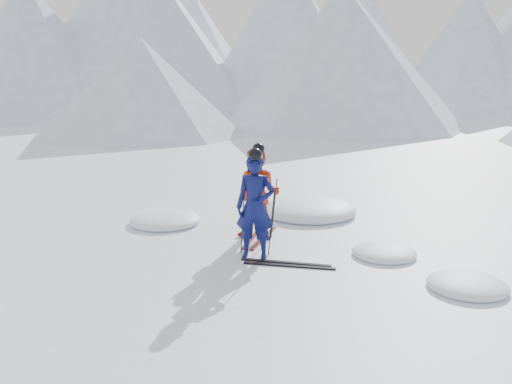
% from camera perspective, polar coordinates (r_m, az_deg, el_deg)
% --- Properties ---
extents(ground, '(160.00, 160.00, 0.00)m').
position_cam_1_polar(ground, '(10.45, 7.58, -7.04)').
color(ground, white).
rests_on(ground, ground).
extents(mountain_range, '(106.15, 62.94, 15.53)m').
position_cam_1_polar(mountain_range, '(45.33, 23.71, 15.44)').
color(mountain_range, '#B2BCD1').
rests_on(mountain_range, ground).
extents(skier_blue, '(0.77, 0.55, 2.01)m').
position_cam_1_polar(skier_blue, '(10.15, -0.09, -1.58)').
color(skier_blue, '#0C114A').
rests_on(skier_blue, ground).
extents(skier_red, '(0.97, 0.77, 1.94)m').
position_cam_1_polar(skier_red, '(11.39, 0.25, -0.22)').
color(skier_red, red).
rests_on(skier_red, ground).
extents(pole_blue_left, '(0.13, 0.09, 1.33)m').
position_cam_1_polar(pole_blue_left, '(10.47, -1.40, -3.05)').
color(pole_blue_left, black).
rests_on(pole_blue_left, ground).
extents(pole_blue_right, '(0.13, 0.08, 1.33)m').
position_cam_1_polar(pole_blue_right, '(10.40, 1.65, -3.16)').
color(pole_blue_right, black).
rests_on(pole_blue_right, ground).
extents(pole_red_left, '(0.13, 0.10, 1.29)m').
position_cam_1_polar(pole_red_left, '(11.79, -0.77, -1.41)').
color(pole_red_left, black).
rests_on(pole_red_left, ground).
extents(pole_red_right, '(0.13, 0.09, 1.29)m').
position_cam_1_polar(pole_red_right, '(11.52, 1.90, -1.73)').
color(pole_red_right, black).
rests_on(pole_red_right, ground).
extents(ski_worn_left, '(0.22, 1.70, 0.03)m').
position_cam_1_polar(ski_worn_left, '(11.67, -0.32, -4.77)').
color(ski_worn_left, black).
rests_on(ski_worn_left, ground).
extents(ski_worn_right, '(0.10, 1.70, 0.03)m').
position_cam_1_polar(ski_worn_right, '(11.60, 0.82, -4.87)').
color(ski_worn_right, black).
rests_on(ski_worn_right, ground).
extents(ski_loose_a, '(1.70, 0.22, 0.03)m').
position_cam_1_polar(ski_loose_a, '(10.16, 3.16, -7.42)').
color(ski_loose_a, black).
rests_on(ski_loose_a, ground).
extents(ski_loose_b, '(1.70, 0.27, 0.03)m').
position_cam_1_polar(ski_loose_b, '(10.00, 3.49, -7.76)').
color(ski_loose_b, black).
rests_on(ski_loose_b, ground).
extents(snow_lumps, '(8.03, 5.82, 0.53)m').
position_cam_1_polar(snow_lumps, '(12.77, 4.13, -3.37)').
color(snow_lumps, white).
rests_on(snow_lumps, ground).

